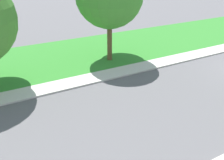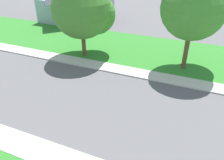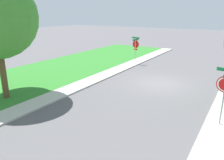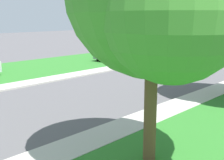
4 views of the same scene
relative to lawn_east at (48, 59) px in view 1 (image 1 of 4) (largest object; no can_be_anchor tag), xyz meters
The scene contains 2 objects.
sidewalk_east 4.70m from the lawn_east, behind, with size 1.40×56.00×0.10m, color #B7B2A8.
lawn_east is the anchor object (origin of this frame).
Camera 1 is at (-8.24, 15.85, 6.94)m, focal length 38.74 mm.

